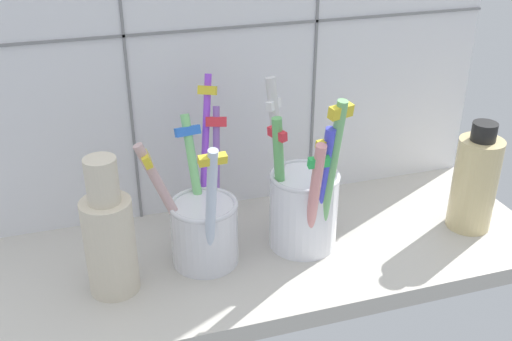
# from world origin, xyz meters

# --- Properties ---
(counter_slab) EXTENTS (0.64, 0.22, 0.02)m
(counter_slab) POSITION_xyz_m (0.00, 0.00, 0.01)
(counter_slab) COLOR #BCB7AD
(counter_slab) RESTS_ON ground
(tile_wall_back) EXTENTS (0.64, 0.02, 0.45)m
(tile_wall_back) POSITION_xyz_m (0.00, 0.12, 0.23)
(tile_wall_back) COLOR white
(tile_wall_back) RESTS_ON ground
(toothbrush_cup_left) EXTENTS (0.10, 0.13, 0.18)m
(toothbrush_cup_left) POSITION_xyz_m (-0.05, -0.00, 0.06)
(toothbrush_cup_left) COLOR silver
(toothbrush_cup_left) RESTS_ON counter_slab
(toothbrush_cup_right) EXTENTS (0.08, 0.10, 0.18)m
(toothbrush_cup_right) POSITION_xyz_m (0.05, -0.01, 0.07)
(toothbrush_cup_right) COLOR white
(toothbrush_cup_right) RESTS_ON counter_slab
(ceramic_vase) EXTENTS (0.05, 0.05, 0.14)m
(ceramic_vase) POSITION_xyz_m (-0.15, -0.02, 0.08)
(ceramic_vase) COLOR beige
(ceramic_vase) RESTS_ON counter_slab
(soap_bottle) EXTENTS (0.05, 0.05, 0.13)m
(soap_bottle) POSITION_xyz_m (0.25, -0.02, 0.08)
(soap_bottle) COLOR #DAC488
(soap_bottle) RESTS_ON counter_slab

